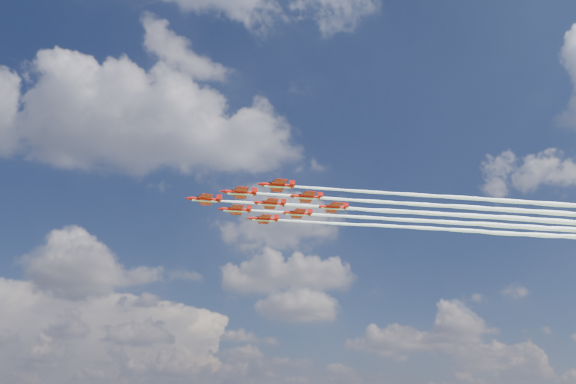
# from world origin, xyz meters

# --- Properties ---
(jet_lead) EXTENTS (127.77, 9.32, 2.72)m
(jet_lead) POSITION_xyz_m (37.12, 4.55, 89.20)
(jet_lead) COLOR red
(jet_row2_port) EXTENTS (127.77, 9.32, 2.72)m
(jet_row2_port) POSITION_xyz_m (47.10, -2.49, 89.20)
(jet_row2_port) COLOR red
(jet_row2_starb) EXTENTS (127.77, 9.32, 2.72)m
(jet_row2_starb) POSITION_xyz_m (46.77, 12.02, 89.20)
(jet_row2_starb) COLOR red
(jet_row3_port) EXTENTS (127.77, 9.32, 2.72)m
(jet_row3_port) POSITION_xyz_m (57.07, -9.53, 89.20)
(jet_row3_port) COLOR red
(jet_row3_centre) EXTENTS (127.77, 9.32, 2.72)m
(jet_row3_centre) POSITION_xyz_m (56.74, 4.99, 89.20)
(jet_row3_centre) COLOR red
(jet_row3_starb) EXTENTS (127.77, 9.32, 2.72)m
(jet_row3_starb) POSITION_xyz_m (56.42, 19.50, 89.20)
(jet_row3_starb) COLOR red
(jet_row4_port) EXTENTS (127.77, 9.32, 2.72)m
(jet_row4_port) POSITION_xyz_m (66.72, -2.05, 89.20)
(jet_row4_port) COLOR red
(jet_row4_starb) EXTENTS (127.77, 9.32, 2.72)m
(jet_row4_starb) POSITION_xyz_m (66.39, 12.46, 89.20)
(jet_row4_starb) COLOR red
(jet_tail) EXTENTS (127.77, 9.32, 2.72)m
(jet_tail) POSITION_xyz_m (76.37, 5.43, 89.20)
(jet_tail) COLOR red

